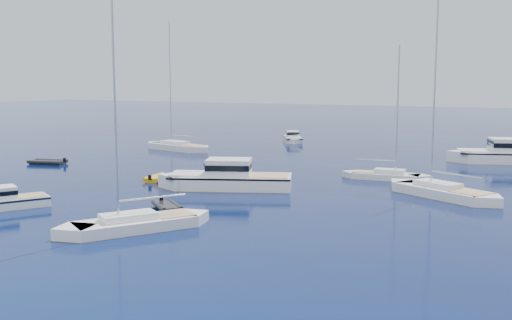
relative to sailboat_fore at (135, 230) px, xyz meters
The scene contains 11 objects.
ground 8.03m from the sailboat_fore, 88.67° to the right, with size 400.00×400.00×0.00m, color navy.
motor_cruiser_centre 15.02m from the sailboat_fore, 99.41° to the left, with size 3.72×12.15×3.19m, color white, non-canonical shape.
motor_cruiser_distant 46.30m from the sailboat_fore, 68.84° to the left, with size 4.04×13.19×3.46m, color white, non-canonical shape.
motor_cruiser_horizon 54.86m from the sailboat_fore, 104.54° to the left, with size 2.40×7.85×2.06m, color white, non-canonical shape.
sailboat_fore is the anchor object (origin of this frame).
sailboat_mid_r 24.25m from the sailboat_fore, 53.69° to the left, with size 2.89×11.10×16.31m, color white, non-canonical shape.
sailboat_centre 26.97m from the sailboat_fore, 72.41° to the left, with size 2.24×8.60×12.65m, color silver, non-canonical shape.
sailboat_far_l 42.68m from the sailboat_fore, 122.14° to the left, with size 3.08×11.83×17.39m, color silver, non-canonical shape.
tender_yellow 18.46m from the sailboat_fore, 122.59° to the left, with size 2.00×3.63×0.95m, color #E3A10D, non-canonical shape.
tender_grey_near 5.94m from the sailboat_fore, 107.86° to the left, with size 1.83×3.27×0.95m, color black, non-canonical shape.
tender_grey_far 32.98m from the sailboat_fore, 146.03° to the left, with size 2.22×4.14×0.95m, color black, non-canonical shape.
Camera 1 is at (22.84, -19.59, 8.92)m, focal length 41.76 mm.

